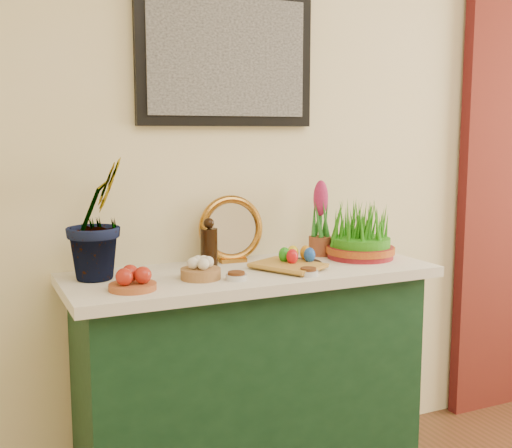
{
  "coord_description": "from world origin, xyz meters",
  "views": [
    {
      "loc": [
        -1.39,
        -0.17,
        1.41
      ],
      "look_at": [
        -0.41,
        1.95,
        1.07
      ],
      "focal_mm": 45.0,
      "sensor_mm": 36.0,
      "label": 1
    }
  ],
  "objects": [
    {
      "name": "sideboard",
      "position": [
        -0.41,
        2.0,
        0.42
      ],
      "size": [
        1.3,
        0.45,
        0.85
      ],
      "primitive_type": "cube",
      "color": "#153A20",
      "rests_on": "ground"
    },
    {
      "name": "hyacinth_green",
      "position": [
        -0.96,
        2.09,
        1.18
      ],
      "size": [
        0.38,
        0.37,
        0.57
      ],
      "primitive_type": "imported",
      "rotation": [
        0.0,
        0.0,
        0.73
      ],
      "color": "#2A7D26",
      "rests_on": "tablecloth"
    },
    {
      "name": "wheatgrass_sabzeh",
      "position": [
        0.09,
        2.01,
        0.99
      ],
      "size": [
        0.28,
        0.28,
        0.23
      ],
      "color": "maroon",
      "rests_on": "tablecloth"
    },
    {
      "name": "tablecloth",
      "position": [
        -0.41,
        2.0,
        0.87
      ],
      "size": [
        1.4,
        0.55,
        0.04
      ],
      "primitive_type": "cube",
      "color": "silver",
      "rests_on": "sideboard"
    },
    {
      "name": "vinegar_cruet",
      "position": [
        -0.54,
        2.1,
        0.97
      ],
      "size": [
        0.07,
        0.07,
        0.19
      ],
      "color": "black",
      "rests_on": "tablecloth"
    },
    {
      "name": "garlic_basket",
      "position": [
        -0.64,
        1.93,
        0.92
      ],
      "size": [
        0.16,
        0.16,
        0.08
      ],
      "color": "#A16A41",
      "rests_on": "tablecloth"
    },
    {
      "name": "spice_dish_left",
      "position": [
        -0.53,
        1.86,
        0.9
      ],
      "size": [
        0.08,
        0.08,
        0.03
      ],
      "color": "silver",
      "rests_on": "tablecloth"
    },
    {
      "name": "egg_plate",
      "position": [
        -0.23,
        1.97,
        0.92
      ],
      "size": [
        0.19,
        0.19,
        0.08
      ],
      "color": "black",
      "rests_on": "tablecloth"
    },
    {
      "name": "book",
      "position": [
        -0.37,
        1.89,
        0.91
      ],
      "size": [
        0.27,
        0.3,
        0.03
      ],
      "primitive_type": "imported",
      "rotation": [
        0.0,
        0.0,
        0.48
      ],
      "color": "#C08A34",
      "rests_on": "tablecloth"
    },
    {
      "name": "mirror",
      "position": [
        -0.42,
        2.17,
        1.02
      ],
      "size": [
        0.27,
        0.09,
        0.27
      ],
      "color": "#B77A2B",
      "rests_on": "tablecloth"
    },
    {
      "name": "hyacinth_pink",
      "position": [
        -0.02,
        2.14,
        1.03
      ],
      "size": [
        0.1,
        0.1,
        0.32
      ],
      "color": "brown",
      "rests_on": "tablecloth"
    },
    {
      "name": "apple_bowl",
      "position": [
        -0.9,
        1.87,
        0.92
      ],
      "size": [
        0.17,
        0.17,
        0.08
      ],
      "color": "#A7532A",
      "rests_on": "tablecloth"
    },
    {
      "name": "spice_dish_right",
      "position": [
        -0.26,
        1.82,
        0.9
      ],
      "size": [
        0.07,
        0.07,
        0.03
      ],
      "color": "silver",
      "rests_on": "tablecloth"
    }
  ]
}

